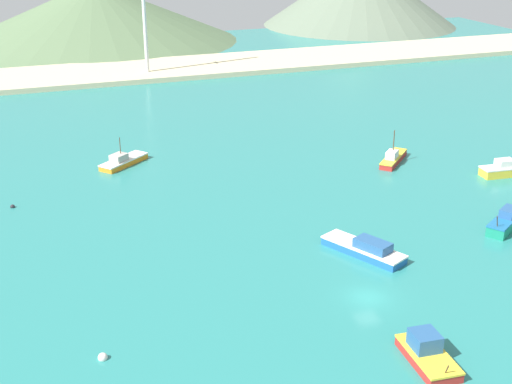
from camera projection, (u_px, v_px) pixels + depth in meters
ground at (266, 197)px, 99.50m from camera, size 260.00×280.00×0.50m
fishing_boat_0 at (427, 353)px, 62.62m from camera, size 3.78×7.25×2.59m
fishing_boat_2 at (506, 222)px, 88.72m from camera, size 7.58×5.98×3.08m
fishing_boat_4 at (365, 249)px, 82.05m from camera, size 7.26×10.74×2.13m
fishing_boat_5 at (123, 161)px, 110.90m from camera, size 8.61×7.68×4.67m
fishing_boat_6 at (393, 158)px, 111.92m from camera, size 7.92×7.79×5.47m
fishing_boat_7 at (510, 169)px, 106.77m from camera, size 9.91×3.47×2.55m
buoy_0 at (13, 207)px, 95.31m from camera, size 0.63×0.63×0.63m
buoy_1 at (103, 357)px, 63.23m from camera, size 0.88×0.88×0.88m
beach_strip at (145, 70)px, 173.28m from camera, size 247.00×24.05×1.20m
hill_central at (96, 12)px, 212.13m from camera, size 85.16×85.16×17.48m
radio_tower at (144, 7)px, 163.62m from camera, size 3.23×2.58×32.27m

